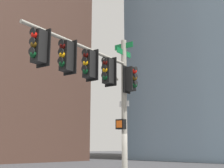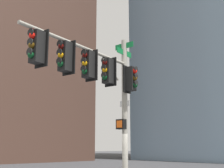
{
  "view_description": "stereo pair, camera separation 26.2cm",
  "coord_description": "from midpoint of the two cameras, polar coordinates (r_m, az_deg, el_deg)",
  "views": [
    {
      "loc": [
        -8.61,
        8.98,
        1.98
      ],
      "look_at": [
        -0.29,
        0.93,
        4.43
      ],
      "focal_mm": 47.78,
      "sensor_mm": 36.0,
      "label": 1
    },
    {
      "loc": [
        -8.79,
        8.79,
        1.98
      ],
      "look_at": [
        -0.29,
        0.93,
        4.43
      ],
      "focal_mm": 47.78,
      "sensor_mm": 36.0,
      "label": 2
    }
  ],
  "objects": [
    {
      "name": "building_brick_midblock",
      "position": [
        65.02,
        13.75,
        1.47
      ],
      "size": [
        16.04,
        15.24,
        33.35
      ],
      "primitive_type": "cube",
      "color": "#4C3328",
      "rests_on": "ground_plane"
    },
    {
      "name": "signal_pole_assembly",
      "position": [
        11.2,
        -2.75,
        0.77
      ],
      "size": [
        1.61,
        5.87,
        6.53
      ],
      "rotation": [
        0.0,
        0.0,
        1.77
      ],
      "color": "#9E998C",
      "rests_on": "ground_plane"
    }
  ]
}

